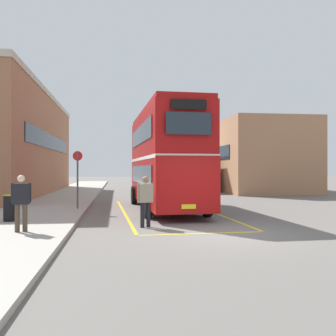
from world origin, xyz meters
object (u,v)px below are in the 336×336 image
Objects in this scene: double_decker_bus at (165,158)px; single_deck_bus at (192,172)px; pedestrian_waiting_near at (21,199)px; litter_bin at (10,208)px; bus_stop_sign at (78,174)px; pedestrian_boarding at (145,198)px.

single_deck_bus is at bearing 74.62° from double_decker_bus.
pedestrian_waiting_near reaches higher than litter_bin.
bus_stop_sign is at bearing -116.98° from single_deck_bus.
pedestrian_boarding reaches higher than litter_bin.
pedestrian_boarding is at bearing -104.97° from single_deck_bus.
pedestrian_waiting_near is at bearing -126.64° from double_decker_bus.
single_deck_bus is 18.99m from bus_stop_sign.
bus_stop_sign is at bearing 81.23° from pedestrian_waiting_near.
pedestrian_boarding is at bearing 19.37° from pedestrian_waiting_near.
double_decker_bus is 5.89× the size of pedestrian_boarding.
pedestrian_waiting_near is 1.77× the size of litter_bin.
double_decker_bus is 1.04× the size of single_deck_bus.
bus_stop_sign is (1.93, 3.87, 1.12)m from litter_bin.
bus_stop_sign is (-8.62, -16.93, 0.09)m from single_deck_bus.
pedestrian_boarding is (-5.87, -21.94, -0.64)m from single_deck_bus.
double_decker_bus reaches higher than single_deck_bus.
double_decker_bus is at bearing 76.23° from pedestrian_boarding.
bus_stop_sign is at bearing -172.98° from double_decker_bus.
litter_bin is at bearing 166.35° from pedestrian_boarding.
single_deck_bus is 5.90× the size of pedestrian_waiting_near.
single_deck_bus is 25.15m from pedestrian_waiting_near.
double_decker_bus is 4.21m from bus_stop_sign.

